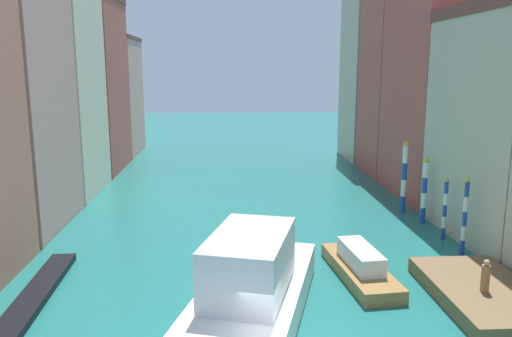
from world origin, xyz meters
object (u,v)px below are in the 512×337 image
Objects in this scene: mooring_pole_0 at (465,216)px; mooring_pole_2 at (424,190)px; person_on_dock at (485,277)px; mooring_pole_3 at (404,176)px; waterfront_dock at (484,294)px; mooring_pole_1 at (445,208)px; gondola_black at (31,302)px; motorboat_0 at (360,266)px; vaporetto_white at (250,291)px.

mooring_pole_2 is at bearing 89.05° from mooring_pole_0.
mooring_pole_3 is at bearing 83.97° from person_on_dock.
waterfront_dock is 1.93× the size of mooring_pole_1.
gondola_black is (-19.65, 0.82, -0.18)m from waterfront_dock.
mooring_pole_3 is at bearing 61.60° from motorboat_0.
mooring_pole_2 is (1.78, 11.53, 1.88)m from waterfront_dock.
motorboat_0 is (-4.71, 2.93, 0.21)m from waterfront_dock.
mooring_pole_0 is at bearing 73.35° from waterfront_dock.
mooring_pole_1 is 15.28m from vaporetto_white.
motorboat_0 is at bearing 142.68° from person_on_dock.
person_on_dock is at bearing -3.78° from gondola_black.
waterfront_dock is 1.09× the size of motorboat_0.
vaporetto_white is at bearing -127.22° from mooring_pole_3.
mooring_pole_2 is 0.86× the size of mooring_pole_3.
mooring_pole_1 reaches higher than gondola_black.
motorboat_0 is at bearing -157.23° from mooring_pole_0.
mooring_pole_2 is (0.10, 5.92, 0.03)m from mooring_pole_0.
mooring_pole_3 reaches higher than mooring_pole_1.
mooring_pole_1 is at bearing 78.16° from waterfront_dock.
mooring_pole_0 is 0.65× the size of motorboat_0.
person_on_dock is at bearing -99.60° from mooring_pole_2.
mooring_pole_3 is at bearing 84.79° from waterfront_dock.
mooring_pole_1 is 3.36m from mooring_pole_2.
mooring_pole_0 is at bearing 29.76° from vaporetto_white.
gondola_black is at bearing -153.43° from mooring_pole_2.
mooring_pole_1 is 5.87m from mooring_pole_3.
mooring_pole_3 is 24.85m from gondola_black.
person_on_dock is at bearing -118.48° from waterfront_dock.
mooring_pole_3 is at bearing 101.45° from mooring_pole_2.
waterfront_dock is 10.42m from vaporetto_white.
motorboat_0 is at bearing 8.07° from gondola_black.
gondola_black is at bearing -160.96° from mooring_pole_1.
person_on_dock is at bearing -37.32° from motorboat_0.
mooring_pole_2 is at bearing -78.55° from mooring_pole_3.
mooring_pole_2 reaches higher than vaporetto_white.
person_on_dock is 0.28× the size of mooring_pole_3.
waterfront_dock is at bearing -101.84° from mooring_pole_1.
waterfront_dock is at bearing 6.84° from vaporetto_white.
waterfront_dock is at bearing -31.91° from motorboat_0.
mooring_pole_0 is 21.95m from gondola_black.
vaporetto_white is 1.18× the size of gondola_black.
mooring_pole_0 is 5.92m from mooring_pole_2.
vaporetto_white is (-12.08, -12.77, -0.90)m from mooring_pole_2.
motorboat_0 is at bearing 36.71° from vaporetto_white.
mooring_pole_1 is at bearing -85.68° from mooring_pole_3.
motorboat_0 is (-4.46, 3.40, -0.80)m from person_on_dock.
gondola_black is (-9.35, 2.05, -1.16)m from vaporetto_white.
mooring_pole_2 is at bearing 26.57° from gondola_black.
vaporetto_white is at bearing -143.29° from motorboat_0.
mooring_pole_0 is 2.59m from mooring_pole_1.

